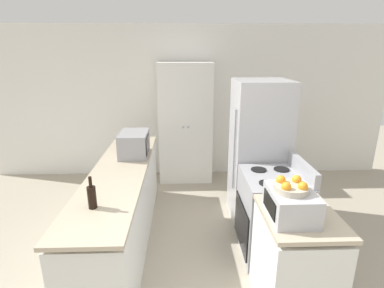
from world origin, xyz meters
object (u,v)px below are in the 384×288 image
object	(u,v)px
toaster_oven	(291,204)
fruit_bowl	(291,187)
stove	(272,214)
refrigerator	(258,152)
wine_bottle	(92,196)
pantry_cabinet	(185,123)
microwave	(134,144)

from	to	relation	value
toaster_oven	fruit_bowl	size ratio (longest dim) A/B	1.60
stove	fruit_bowl	distance (m)	1.08
refrigerator	wine_bottle	distance (m)	2.21
stove	wine_bottle	distance (m)	1.91
refrigerator	toaster_oven	bearing A→B (deg)	-95.07
pantry_cabinet	stove	size ratio (longest dim) A/B	1.87
refrigerator	microwave	world-z (taller)	refrigerator
toaster_oven	stove	bearing A→B (deg)	81.08
stove	refrigerator	bearing A→B (deg)	89.01
pantry_cabinet	fruit_bowl	size ratio (longest dim) A/B	7.37
stove	fruit_bowl	world-z (taller)	fruit_bowl
pantry_cabinet	microwave	xyz separation A→B (m)	(-0.66, -1.32, 0.06)
refrigerator	toaster_oven	xyz separation A→B (m)	(-0.14, -1.55, 0.10)
fruit_bowl	stove	bearing A→B (deg)	80.19
stove	toaster_oven	size ratio (longest dim) A/B	2.45
microwave	stove	bearing A→B (deg)	-25.18
fruit_bowl	pantry_cabinet	bearing A→B (deg)	105.19
microwave	wine_bottle	bearing A→B (deg)	-96.60
pantry_cabinet	toaster_oven	distance (m)	2.96
stove	toaster_oven	xyz separation A→B (m)	(-0.12, -0.79, 0.56)
pantry_cabinet	microwave	world-z (taller)	pantry_cabinet
microwave	toaster_oven	xyz separation A→B (m)	(1.45, -1.53, -0.03)
wine_bottle	microwave	bearing A→B (deg)	83.40
stove	pantry_cabinet	bearing A→B (deg)	113.94
refrigerator	fruit_bowl	xyz separation A→B (m)	(-0.15, -1.56, 0.25)
pantry_cabinet	stove	distance (m)	2.31
toaster_oven	refrigerator	bearing A→B (deg)	84.93
toaster_oven	fruit_bowl	world-z (taller)	fruit_bowl
refrigerator	toaster_oven	distance (m)	1.56
microwave	fruit_bowl	distance (m)	2.11
wine_bottle	toaster_oven	distance (m)	1.62
stove	toaster_oven	bearing A→B (deg)	-98.92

